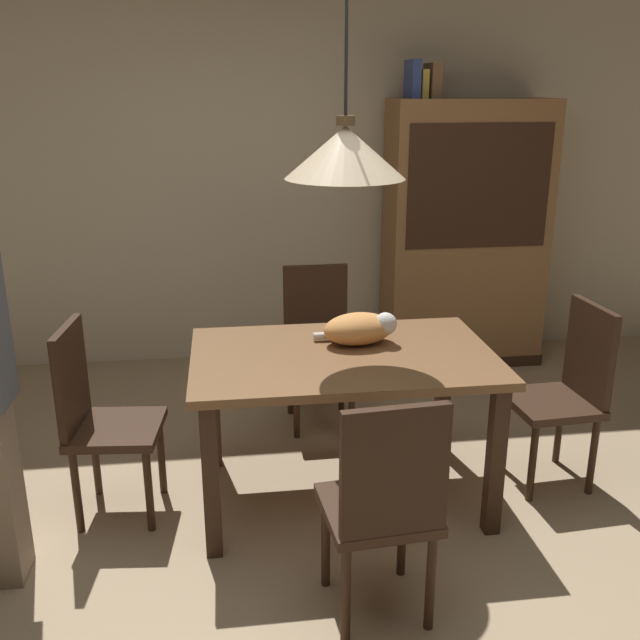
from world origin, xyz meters
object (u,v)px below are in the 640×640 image
(cat_sleeping, at_px, (361,328))
(pendant_lamp, at_px, (345,152))
(chair_far_back, at_px, (318,338))
(book_blue_wide, at_px, (412,79))
(dining_table, at_px, (343,373))
(hutch_bookcase, at_px, (464,241))
(chair_left_side, at_px, (98,413))
(chair_near_front, at_px, (384,502))
(book_brown_thick, at_px, (432,81))
(book_yellow_short, at_px, (422,84))
(chair_right_side, at_px, (567,387))

(cat_sleeping, relative_size, pendant_lamp, 0.30)
(chair_far_back, distance_m, book_blue_wide, 1.84)
(book_blue_wide, bearing_deg, dining_table, -112.99)
(hutch_bookcase, bearing_deg, dining_table, -123.79)
(chair_left_side, height_order, chair_near_front, same)
(dining_table, height_order, book_brown_thick, book_brown_thick)
(pendant_lamp, height_order, book_yellow_short, pendant_lamp)
(dining_table, relative_size, chair_left_side, 1.51)
(chair_left_side, distance_m, book_blue_wide, 2.92)
(dining_table, distance_m, chair_near_front, 0.89)
(pendant_lamp, bearing_deg, hutch_bookcase, 56.21)
(hutch_bookcase, bearing_deg, chair_left_side, -143.03)
(book_blue_wide, bearing_deg, chair_left_side, -137.25)
(cat_sleeping, bearing_deg, book_yellow_short, 66.68)
(dining_table, relative_size, book_yellow_short, 7.00)
(chair_near_front, height_order, pendant_lamp, pendant_lamp)
(dining_table, xyz_separation_m, cat_sleeping, (0.10, 0.12, 0.18))
(chair_left_side, bearing_deg, hutch_bookcase, 36.97)
(chair_left_side, distance_m, cat_sleeping, 1.28)
(chair_near_front, xyz_separation_m, book_blue_wide, (0.73, 2.61, 1.46))
(chair_near_front, distance_m, pendant_lamp, 1.45)
(chair_right_side, distance_m, cat_sleeping, 1.08)
(dining_table, relative_size, pendant_lamp, 1.08)
(chair_right_side, relative_size, cat_sleeping, 2.36)
(book_brown_thick, bearing_deg, hutch_bookcase, -0.30)
(cat_sleeping, xyz_separation_m, pendant_lamp, (-0.10, -0.12, 0.84))
(pendant_lamp, relative_size, book_blue_wide, 5.42)
(cat_sleeping, distance_m, book_brown_thick, 2.11)
(hutch_bookcase, bearing_deg, book_brown_thick, 179.70)
(chair_far_back, relative_size, book_brown_thick, 3.88)
(hutch_bookcase, relative_size, book_yellow_short, 9.25)
(chair_far_back, xyz_separation_m, book_brown_thick, (0.87, 0.85, 1.45))
(chair_far_back, distance_m, cat_sleeping, 0.83)
(pendant_lamp, bearing_deg, cat_sleeping, 48.59)
(pendant_lamp, xyz_separation_m, book_blue_wide, (0.73, 1.73, 0.31))
(book_blue_wide, bearing_deg, cat_sleeping, -111.34)
(book_blue_wide, bearing_deg, hutch_bookcase, -0.20)
(chair_far_back, bearing_deg, dining_table, -89.90)
(hutch_bookcase, height_order, book_blue_wide, book_blue_wide)
(chair_left_side, height_order, cat_sleeping, chair_left_side)
(pendant_lamp, xyz_separation_m, hutch_bookcase, (1.15, 1.73, -0.77))
(chair_left_side, height_order, pendant_lamp, pendant_lamp)
(chair_right_side, bearing_deg, dining_table, -179.73)
(hutch_bookcase, bearing_deg, cat_sleeping, -123.17)
(dining_table, xyz_separation_m, pendant_lamp, (0.00, 0.00, 1.01))
(pendant_lamp, distance_m, book_yellow_short, 1.92)
(chair_far_back, relative_size, chair_left_side, 1.00)
(chair_far_back, height_order, book_blue_wide, book_blue_wide)
(dining_table, relative_size, hutch_bookcase, 0.76)
(chair_near_front, relative_size, hutch_bookcase, 0.50)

